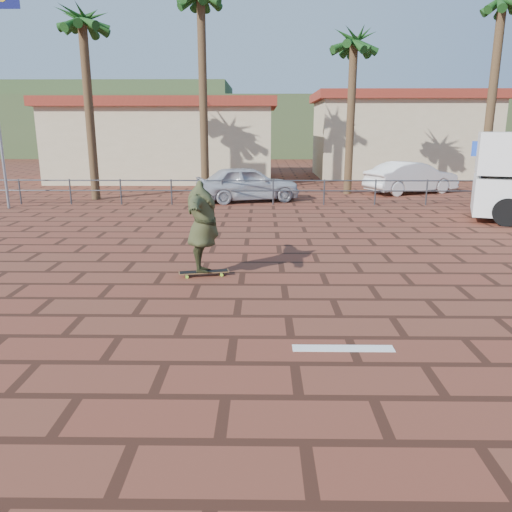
{
  "coord_description": "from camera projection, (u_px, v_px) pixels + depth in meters",
  "views": [
    {
      "loc": [
        -0.42,
        -7.56,
        2.96
      ],
      "look_at": [
        -0.53,
        0.8,
        0.8
      ],
      "focal_mm": 35.0,
      "sensor_mm": 36.0,
      "label": 1
    }
  ],
  "objects": [
    {
      "name": "ground",
      "position": [
        288.0,
        316.0,
        8.06
      ],
      "size": [
        120.0,
        120.0,
        0.0
      ],
      "primitive_type": "plane",
      "color": "brown",
      "rests_on": "ground"
    },
    {
      "name": "longboard",
      "position": [
        204.0,
        272.0,
        10.23
      ],
      "size": [
        1.04,
        0.42,
        0.1
      ],
      "rotation": [
        0.0,
        0.0,
        0.2
      ],
      "color": "olive",
      "rests_on": "ground"
    },
    {
      "name": "skateboarder",
      "position": [
        203.0,
        227.0,
        9.99
      ],
      "size": [
        0.76,
        2.32,
        1.86
      ],
      "primitive_type": "imported",
      "rotation": [
        0.0,
        0.0,
        1.63
      ],
      "color": "#363A1F",
      "rests_on": "longboard"
    },
    {
      "name": "street_sign",
      "position": [
        478.0,
        164.0,
        17.21
      ],
      "size": [
        0.5,
        0.19,
        2.5
      ],
      "rotation": [
        0.0,
        0.0,
        -0.3
      ],
      "color": "gray",
      "rests_on": "ground"
    },
    {
      "name": "car_white",
      "position": [
        411.0,
        178.0,
        22.98
      ],
      "size": [
        4.61,
        3.18,
        1.44
      ],
      "primitive_type": "imported",
      "rotation": [
        0.0,
        0.0,
        1.99
      ],
      "color": "white",
      "rests_on": "ground"
    },
    {
      "name": "guardrail",
      "position": [
        273.0,
        188.0,
        19.5
      ],
      "size": [
        24.06,
        0.06,
        1.0
      ],
      "color": "#47494F",
      "rests_on": "ground"
    },
    {
      "name": "palm_right",
      "position": [
        502.0,
        6.0,
        19.6
      ],
      "size": [
        2.4,
        2.4,
        9.05
      ],
      "color": "brown",
      "rests_on": "ground"
    },
    {
      "name": "palm_center",
      "position": [
        354.0,
        46.0,
        21.43
      ],
      "size": [
        2.4,
        2.4,
        7.75
      ],
      "color": "brown",
      "rests_on": "ground"
    },
    {
      "name": "hill_front",
      "position": [
        266.0,
        127.0,
        55.71
      ],
      "size": [
        70.0,
        18.0,
        6.0
      ],
      "primitive_type": "cube",
      "color": "#384C28",
      "rests_on": "ground"
    },
    {
      "name": "hill_back",
      "position": [
        88.0,
        119.0,
        61.54
      ],
      "size": [
        35.0,
        14.0,
        8.0
      ],
      "primitive_type": "cube",
      "color": "#384C28",
      "rests_on": "ground"
    },
    {
      "name": "car_silver",
      "position": [
        247.0,
        184.0,
        20.47
      ],
      "size": [
        4.55,
        2.79,
        1.45
      ],
      "primitive_type": "imported",
      "rotation": [
        0.0,
        0.0,
        1.84
      ],
      "color": "silver",
      "rests_on": "ground"
    },
    {
      "name": "building_east",
      "position": [
        400.0,
        135.0,
        30.56
      ],
      "size": [
        10.6,
        6.6,
        5.0
      ],
      "color": "beige",
      "rests_on": "ground"
    },
    {
      "name": "palm_left",
      "position": [
        201.0,
        3.0,
        20.63
      ],
      "size": [
        2.4,
        2.4,
        9.45
      ],
      "color": "brown",
      "rests_on": "ground"
    },
    {
      "name": "building_west",
      "position": [
        166.0,
        139.0,
        28.86
      ],
      "size": [
        12.6,
        7.6,
        4.5
      ],
      "color": "beige",
      "rests_on": "ground"
    },
    {
      "name": "paint_stripe",
      "position": [
        343.0,
        348.0,
        6.89
      ],
      "size": [
        1.4,
        0.22,
        0.01
      ],
      "primitive_type": "cube",
      "color": "white",
      "rests_on": "ground"
    },
    {
      "name": "palm_far_left",
      "position": [
        82.0,
        25.0,
        19.51
      ],
      "size": [
        2.4,
        2.4,
        8.25
      ],
      "color": "brown",
      "rests_on": "ground"
    }
  ]
}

